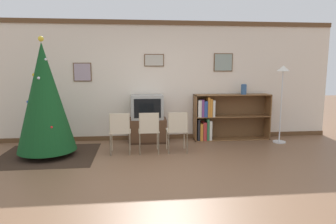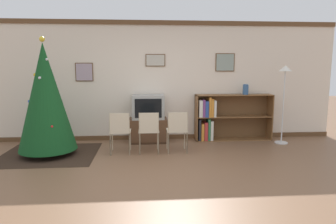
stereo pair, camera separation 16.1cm
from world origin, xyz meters
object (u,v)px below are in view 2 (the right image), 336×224
standing_lamp (285,84)px  vase (246,89)px  christmas_tree (46,97)px  bookshelf (221,118)px  tv_console (148,130)px  television (148,107)px  folding_chair_right (177,129)px  folding_chair_left (120,130)px  folding_chair_center (149,130)px

standing_lamp → vase: bearing=151.7°
christmas_tree → standing_lamp: 4.90m
bookshelf → standing_lamp: (1.28, -0.42, 0.80)m
tv_console → television: 0.53m
folding_chair_right → christmas_tree: bearing=178.6°
tv_console → vase: size_ratio=3.59×
folding_chair_right → vase: vase is taller
bookshelf → vase: (0.56, -0.03, 0.66)m
tv_console → television: bearing=-90.0°
folding_chair_left → vase: 3.01m
christmas_tree → standing_lamp: bearing=5.8°
christmas_tree → bookshelf: christmas_tree is taller
standing_lamp → folding_chair_left: bearing=-171.0°
vase → tv_console: bearing=-178.8°
folding_chair_center → bookshelf: (1.66, 0.97, 0.04)m
tv_console → folding_chair_left: 1.07m
christmas_tree → tv_console: (1.93, 0.83, -0.85)m
folding_chair_center → standing_lamp: bearing=10.6°
television → standing_lamp: 3.00m
tv_console → folding_chair_center: (-0.00, -0.89, 0.20)m
christmas_tree → tv_console: size_ratio=2.66×
christmas_tree → folding_chair_center: bearing=-1.8°
tv_console → bookshelf: size_ratio=0.48×
standing_lamp → folding_chair_right: bearing=-167.0°
folding_chair_center → vase: vase is taller
folding_chair_left → vase: vase is taller
television → folding_chair_left: 1.10m
bookshelf → tv_console: bearing=-177.4°
christmas_tree → folding_chair_left: size_ratio=2.71×
standing_lamp → folding_chair_center: bearing=-169.4°
vase → bookshelf: bearing=176.9°
television → folding_chair_left: television is taller
tv_console → folding_chair_left: (-0.56, -0.89, 0.20)m
christmas_tree → bookshelf: bearing=14.2°
tv_console → standing_lamp: bearing=-6.6°
bookshelf → vase: bearing=-3.1°
folding_chair_right → standing_lamp: 2.59m
bookshelf → vase: size_ratio=7.54×
folding_chair_left → vase: bearing=18.7°
christmas_tree → vase: 4.24m
bookshelf → standing_lamp: 1.56m
television → folding_chair_left: bearing=-121.9°
vase → christmas_tree: bearing=-168.0°
folding_chair_left → vase: size_ratio=3.52×
standing_lamp → bookshelf: bearing=161.9°
television → folding_chair_right: size_ratio=0.85×
tv_console → television: size_ratio=1.19×
vase → standing_lamp: size_ratio=0.14×
folding_chair_center → standing_lamp: (2.94, 0.55, 0.84)m
christmas_tree → folding_chair_left: christmas_tree is taller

